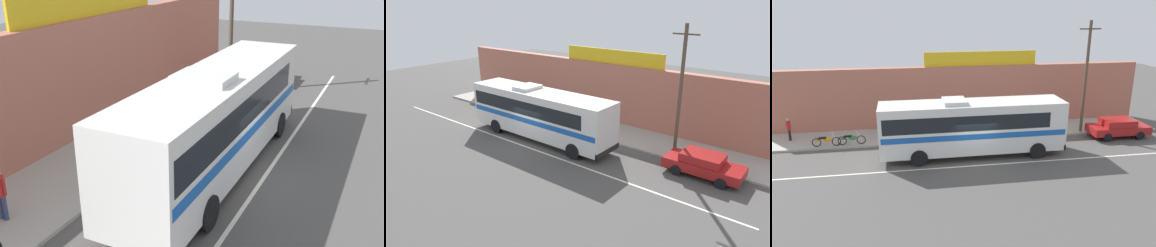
{
  "view_description": "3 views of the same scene",
  "coord_description": "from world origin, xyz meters",
  "views": [
    {
      "loc": [
        -13.35,
        -4.43,
        7.29
      ],
      "look_at": [
        0.28,
        2.03,
        1.47
      ],
      "focal_mm": 41.92,
      "sensor_mm": 36.0,
      "label": 1
    },
    {
      "loc": [
        16.69,
        -15.85,
        9.61
      ],
      "look_at": [
        3.41,
        0.97,
        1.92
      ],
      "focal_mm": 32.53,
      "sensor_mm": 36.0,
      "label": 2
    },
    {
      "loc": [
        -4.29,
        -21.17,
        9.36
      ],
      "look_at": [
        -0.56,
        0.94,
        2.18
      ],
      "focal_mm": 34.82,
      "sensor_mm": 36.0,
      "label": 3
    }
  ],
  "objects": [
    {
      "name": "utility_pole",
      "position": [
        8.96,
        3.86,
        4.37
      ],
      "size": [
        1.6,
        0.22,
        8.19
      ],
      "color": "brown",
      "rests_on": "sidewalk_slab"
    },
    {
      "name": "parked_car",
      "position": [
        11.23,
        2.6,
        0.74
      ],
      "size": [
        4.36,
        1.89,
        1.37
      ],
      "color": "maroon",
      "rests_on": "ground_plane"
    },
    {
      "name": "pedestrian_by_curb",
      "position": [
        -5.74,
        5.11,
        1.05
      ],
      "size": [
        0.3,
        0.48,
        1.57
      ],
      "color": "navy",
      "rests_on": "sidewalk_slab"
    },
    {
      "name": "intercity_bus",
      "position": [
        -0.09,
        0.93,
        2.07
      ],
      "size": [
        11.7,
        2.65,
        3.78
      ],
      "color": "silver",
      "rests_on": "ground_plane"
    },
    {
      "name": "storefront_facade",
      "position": [
        0.0,
        7.35,
        2.4
      ],
      "size": [
        30.0,
        0.7,
        4.8
      ],
      "primitive_type": "cube",
      "color": "#B26651",
      "rests_on": "ground_plane"
    },
    {
      "name": "ground_plane",
      "position": [
        0.0,
        0.0,
        0.0
      ],
      "size": [
        70.0,
        70.0,
        0.0
      ],
      "primitive_type": "plane",
      "color": "#4F4C49"
    },
    {
      "name": "pedestrian_near_shop",
      "position": [
        -12.36,
        5.42,
        1.09
      ],
      "size": [
        0.3,
        0.48,
        1.64
      ],
      "color": "black",
      "rests_on": "sidewalk_slab"
    },
    {
      "name": "motorcycle_purple",
      "position": [
        -9.61,
        3.75,
        0.57
      ],
      "size": [
        1.91,
        0.56,
        0.94
      ],
      "color": "black",
      "rests_on": "sidewalk_slab"
    },
    {
      "name": "road_center_stripe",
      "position": [
        0.0,
        -0.8,
        0.0
      ],
      "size": [
        30.0,
        0.14,
        0.01
      ],
      "primitive_type": "cube",
      "color": "silver",
      "rests_on": "ground_plane"
    },
    {
      "name": "storefront_billboard",
      "position": [
        1.85,
        7.35,
        5.35
      ],
      "size": [
        8.85,
        0.12,
        1.1
      ],
      "primitive_type": "cube",
      "color": "gold",
      "rests_on": "storefront_facade"
    },
    {
      "name": "sidewalk_slab",
      "position": [
        0.0,
        5.2,
        0.07
      ],
      "size": [
        30.0,
        3.6,
        0.14
      ],
      "primitive_type": "cube",
      "color": "#A8A399",
      "rests_on": "ground_plane"
    },
    {
      "name": "motorcycle_blue",
      "position": [
        -7.96,
        3.82,
        0.57
      ],
      "size": [
        1.88,
        0.56,
        0.94
      ],
      "color": "black",
      "rests_on": "sidewalk_slab"
    }
  ]
}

